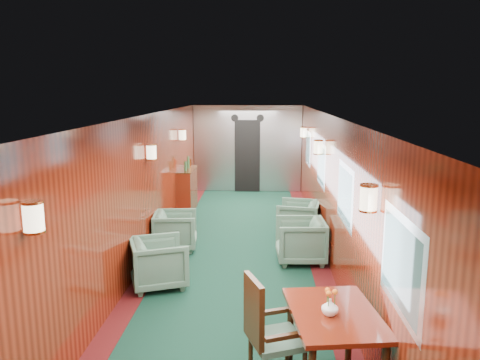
{
  "coord_description": "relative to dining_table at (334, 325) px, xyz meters",
  "views": [
    {
      "loc": [
        0.4,
        -6.99,
        2.78
      ],
      "look_at": [
        0.0,
        1.53,
        1.15
      ],
      "focal_mm": 35.0,
      "sensor_mm": 36.0,
      "label": 1
    }
  ],
  "objects": [
    {
      "name": "armchair_left_near",
      "position": [
        -2.13,
        2.36,
        -0.34
      ],
      "size": [
        0.99,
        0.97,
        0.7
      ],
      "primitive_type": "imported",
      "rotation": [
        0.0,
        0.0,
        1.93
      ],
      "color": "#1C4234",
      "rests_on": "ground"
    },
    {
      "name": "dining_table",
      "position": [
        0.0,
        0.0,
        0.0
      ],
      "size": [
        0.9,
        1.18,
        0.82
      ],
      "rotation": [
        0.0,
        0.0,
        0.13
      ],
      "color": "maroon",
      "rests_on": "ground"
    },
    {
      "name": "credenza",
      "position": [
        -2.41,
        6.67,
        -0.18
      ],
      "size": [
        0.35,
        1.12,
        1.28
      ],
      "color": "maroon",
      "rests_on": "ground"
    },
    {
      "name": "windows_right",
      "position": [
        0.42,
        3.29,
        0.76
      ],
      "size": [
        0.02,
        8.6,
        0.8
      ],
      "color": "silver",
      "rests_on": "ground"
    },
    {
      "name": "bulkhead",
      "position": [
        -1.07,
        8.95,
        0.5
      ],
      "size": [
        2.98,
        0.17,
        2.39
      ],
      "color": "#B8BAC0",
      "rests_on": "ground"
    },
    {
      "name": "armchair_right_near",
      "position": [
        -0.02,
        3.44,
        -0.33
      ],
      "size": [
        0.83,
        0.8,
        0.72
      ],
      "primitive_type": "imported",
      "rotation": [
        0.0,
        0.0,
        -1.52
      ],
      "color": "#1C4234",
      "rests_on": "ground"
    },
    {
      "name": "room",
      "position": [
        -1.07,
        3.04,
        0.95
      ],
      "size": [
        12.0,
        12.1,
        2.4
      ],
      "color": "#0E3223",
      "rests_on": "ground"
    },
    {
      "name": "wall_sconces",
      "position": [
        -1.07,
        3.6,
        1.1
      ],
      "size": [
        2.97,
        7.97,
        0.25
      ],
      "color": "#F9EDC2",
      "rests_on": "ground"
    },
    {
      "name": "side_chair",
      "position": [
        -0.61,
        0.06,
        -0.09
      ],
      "size": [
        0.63,
        0.65,
        1.11
      ],
      "rotation": [
        0.0,
        0.0,
        0.36
      ],
      "color": "#1C4234",
      "rests_on": "ground"
    },
    {
      "name": "armchair_left_far",
      "position": [
        -2.19,
        3.97,
        -0.35
      ],
      "size": [
        0.82,
        0.8,
        0.68
      ],
      "primitive_type": "imported",
      "rotation": [
        0.0,
        0.0,
        1.67
      ],
      "color": "#1C4234",
      "rests_on": "ground"
    },
    {
      "name": "flower_vase",
      "position": [
        -0.05,
        -0.07,
        0.21
      ],
      "size": [
        0.16,
        0.16,
        0.16
      ],
      "primitive_type": "imported",
      "rotation": [
        0.0,
        0.0,
        0.05
      ],
      "color": "white",
      "rests_on": "dining_table"
    },
    {
      "name": "armchair_right_far",
      "position": [
        0.04,
        4.77,
        -0.33
      ],
      "size": [
        0.92,
        0.9,
        0.71
      ],
      "primitive_type": "imported",
      "rotation": [
        0.0,
        0.0,
        -1.77
      ],
      "color": "#1C4234",
      "rests_on": "ground"
    }
  ]
}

